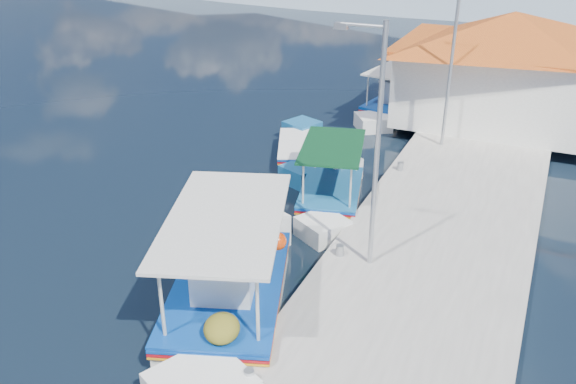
% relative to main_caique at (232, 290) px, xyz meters
% --- Properties ---
extents(ground, '(160.00, 160.00, 0.00)m').
position_rel_main_caique_xyz_m(ground, '(-2.04, 0.55, -0.54)').
color(ground, black).
rests_on(ground, ground).
extents(quay, '(5.00, 44.00, 0.50)m').
position_rel_main_caique_xyz_m(quay, '(3.86, 6.55, -0.29)').
color(quay, '#B0ACA5').
rests_on(quay, ground).
extents(bollards, '(0.20, 17.20, 0.30)m').
position_rel_main_caique_xyz_m(bollards, '(1.76, 5.80, 0.11)').
color(bollards, '#A5A8AD').
rests_on(bollards, quay).
extents(main_caique, '(4.32, 8.03, 2.81)m').
position_rel_main_caique_xyz_m(main_caique, '(0.00, 0.00, 0.00)').
color(main_caique, white).
rests_on(main_caique, ground).
extents(caique_green_canopy, '(2.75, 5.84, 2.25)m').
position_rel_main_caique_xyz_m(caique_green_canopy, '(0.20, 6.17, -0.20)').
color(caique_green_canopy, white).
rests_on(caique_green_canopy, ground).
extents(caique_blue_hull, '(3.11, 5.28, 1.02)m').
position_rel_main_caique_xyz_m(caique_blue_hull, '(-2.11, 9.20, -0.27)').
color(caique_blue_hull, '#17578A').
rests_on(caique_blue_hull, ground).
extents(caique_far, '(2.69, 6.61, 2.35)m').
position_rel_main_caique_xyz_m(caique_far, '(-0.32, 15.87, -0.11)').
color(caique_far, white).
rests_on(caique_far, ground).
extents(harbor_building, '(10.49, 10.49, 4.40)m').
position_rel_main_caique_xyz_m(harbor_building, '(4.16, 15.55, 2.24)').
color(harbor_building, white).
rests_on(harbor_building, quay).
extents(lamp_post_near, '(1.21, 0.14, 6.00)m').
position_rel_main_caique_xyz_m(lamp_post_near, '(2.47, 2.55, 3.31)').
color(lamp_post_near, '#A5A8AD').
rests_on(lamp_post_near, quay).
extents(lamp_post_far, '(1.21, 0.14, 6.00)m').
position_rel_main_caique_xyz_m(lamp_post_far, '(2.47, 11.55, 3.31)').
color(lamp_post_far, '#A5A8AD').
rests_on(lamp_post_far, quay).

